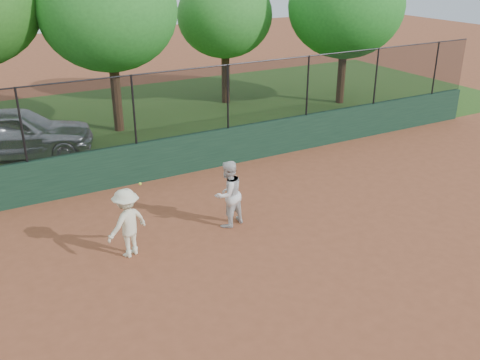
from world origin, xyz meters
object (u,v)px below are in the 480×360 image
parked_car (16,132)px  tree_4 (347,6)px  player_main (127,223)px  tree_3 (225,16)px  tree_2 (109,11)px  player_second (228,194)px

parked_car → tree_4: (13.75, 0.22, 3.35)m
parked_car → tree_4: bearing=-70.5°
player_main → tree_3: bearing=52.8°
tree_2 → tree_4: 10.00m
player_second → tree_2: (-0.02, 8.83, 3.54)m
parked_car → tree_2: (3.79, 1.11, 3.55)m
player_second → tree_3: tree_3 is taller
player_main → tree_3: 13.69m
parked_car → tree_3: 10.10m
tree_3 → tree_2: bearing=-163.4°
player_main → tree_4: (12.56, 8.11, 3.38)m
parked_car → player_main: bearing=-152.9°
tree_3 → tree_4: (4.49, -2.53, 0.40)m
tree_2 → parked_car: bearing=-163.6°
player_second → tree_2: size_ratio=0.26×
parked_car → player_main: size_ratio=2.67×
tree_4 → parked_car: bearing=-179.1°
player_second → parked_car: bearing=-80.7°
parked_car → player_second: 8.61m
parked_car → tree_4: 14.15m
parked_car → tree_2: tree_2 is taller
player_main → tree_2: size_ratio=0.28×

